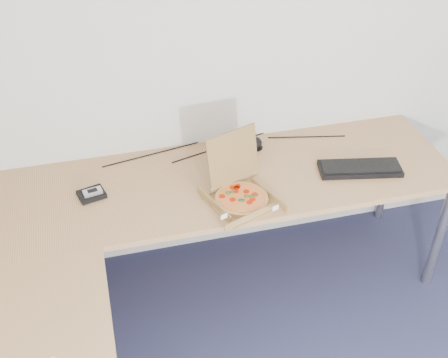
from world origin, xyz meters
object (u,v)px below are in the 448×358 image
object	(u,v)px
pizza_box	(241,194)
keyboard	(360,169)
wallet	(92,194)
drinking_glass	(224,149)
desk	(158,255)

from	to	relation	value
pizza_box	keyboard	world-z (taller)	pizza_box
pizza_box	wallet	distance (m)	0.72
drinking_glass	keyboard	distance (m)	0.70
drinking_glass	keyboard	bearing A→B (deg)	-23.36
drinking_glass	wallet	size ratio (longest dim) A/B	0.96
desk	wallet	distance (m)	0.51
desk	keyboard	bearing A→B (deg)	16.34
pizza_box	wallet	xyz separation A→B (m)	(-0.68, 0.21, -0.02)
pizza_box	keyboard	distance (m)	0.66
desk	drinking_glass	size ratio (longest dim) A/B	21.07
pizza_box	drinking_glass	xyz separation A→B (m)	(0.01, 0.36, 0.03)
keyboard	wallet	xyz separation A→B (m)	(-1.34, 0.13, -0.00)
pizza_box	keyboard	bearing A→B (deg)	-13.18
keyboard	drinking_glass	bearing A→B (deg)	167.90
desk	wallet	xyz separation A→B (m)	(-0.25, 0.45, 0.04)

